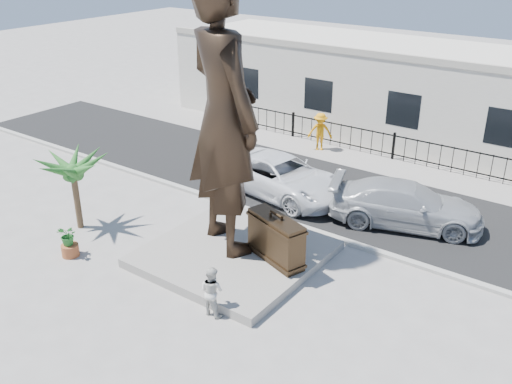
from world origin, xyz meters
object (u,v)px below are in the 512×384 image
(tourist, at_px, (212,291))
(car_white, at_px, (281,176))
(statue, at_px, (224,117))
(suitcase, at_px, (276,239))

(tourist, relative_size, car_white, 0.26)
(statue, height_order, suitcase, statue)
(car_white, bearing_deg, statue, -159.88)
(car_white, bearing_deg, tourist, -151.43)
(statue, distance_m, car_white, 6.14)
(statue, xyz_separation_m, suitcase, (1.94, 0.01, -3.56))
(suitcase, distance_m, tourist, 2.98)
(suitcase, relative_size, tourist, 1.42)
(suitcase, xyz_separation_m, car_white, (-2.93, 4.71, -0.24))
(suitcase, bearing_deg, tourist, -72.70)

